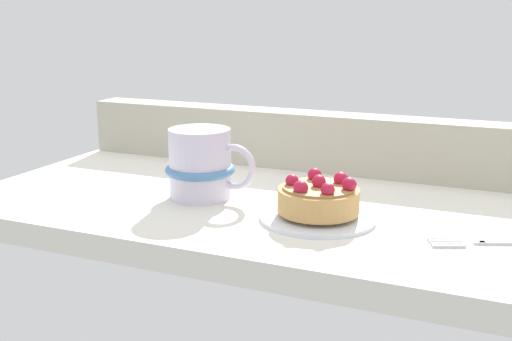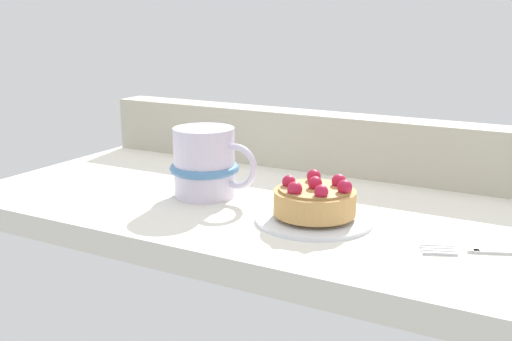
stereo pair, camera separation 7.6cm
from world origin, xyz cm
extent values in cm
cube|color=silver|center=(0.00, 0.00, -1.55)|extent=(84.94, 40.82, 3.10)
cube|color=#B2AD99|center=(0.00, 17.60, 4.39)|extent=(83.25, 5.61, 8.77)
cylinder|color=silver|center=(5.25, -5.80, 0.49)|extent=(13.78, 13.78, 0.98)
cylinder|color=silver|center=(5.25, -5.80, 0.24)|extent=(7.58, 7.58, 0.49)
cylinder|color=tan|center=(5.25, -5.80, 2.37)|extent=(9.60, 9.60, 2.79)
cylinder|color=#A37942|center=(5.25, -5.80, 3.92)|extent=(8.45, 8.45, 0.30)
sphere|color=#B71938|center=(5.25, -5.80, 4.64)|extent=(1.65, 1.65, 1.65)
sphere|color=#B71938|center=(8.83, -5.68, 4.63)|extent=(1.72, 1.72, 1.72)
sphere|color=#B71938|center=(7.20, -3.30, 4.53)|extent=(1.73, 1.73, 1.73)
sphere|color=#B71938|center=(3.76, -2.81, 4.58)|extent=(1.70, 1.70, 1.70)
sphere|color=#B71938|center=(2.10, -6.24, 4.49)|extent=(1.60, 1.60, 1.60)
sphere|color=#B71938|center=(4.00, -8.62, 4.48)|extent=(1.73, 1.73, 1.73)
sphere|color=#B71938|center=(7.10, -8.33, 4.52)|extent=(1.60, 1.60, 1.60)
cylinder|color=silver|center=(-11.77, -3.22, 4.60)|extent=(8.05, 8.05, 9.19)
torus|color=#4C7FB2|center=(-11.77, -3.22, 3.78)|extent=(9.20, 9.20, 1.10)
torus|color=silver|center=(-6.85, -3.22, 4.60)|extent=(5.98, 0.84, 5.98)
cube|color=silver|center=(23.40, -6.83, 0.30)|extent=(1.32, 0.98, 0.60)
cube|color=silver|center=(19.74, -7.17, 0.30)|extent=(3.32, 1.58, 0.60)
cube|color=silver|center=(20.03, -7.85, 0.30)|extent=(3.32, 1.58, 0.60)
cube|color=silver|center=(20.31, -8.52, 0.30)|extent=(3.32, 1.58, 0.60)
cube|color=silver|center=(20.60, -9.20, 0.30)|extent=(3.32, 1.58, 0.60)
camera|label=1|loc=(25.94, -72.74, 23.82)|focal=43.61mm
camera|label=2|loc=(32.75, -69.41, 23.82)|focal=43.61mm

